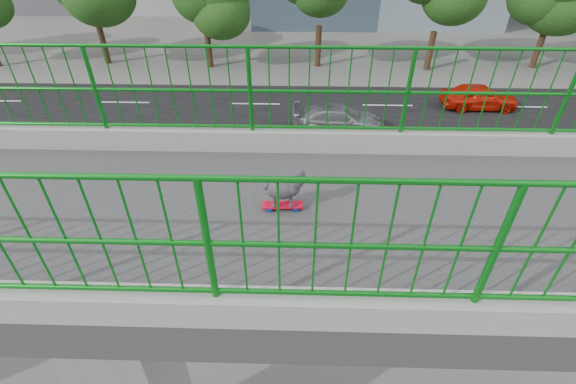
# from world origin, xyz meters

# --- Properties ---
(road) EXTENTS (18.00, 90.00, 0.02)m
(road) POSITION_xyz_m (-13.00, 0.00, 0.01)
(road) COLOR black
(road) RESTS_ON ground
(footbridge) EXTENTS (3.00, 24.00, 7.00)m
(footbridge) POSITION_xyz_m (0.00, 0.00, 5.22)
(footbridge) COLOR #2D2D2F
(footbridge) RESTS_ON ground
(railing) EXTENTS (3.00, 24.00, 1.42)m
(railing) POSITION_xyz_m (0.00, 0.00, 7.21)
(railing) COLOR gray
(railing) RESTS_ON footbridge
(skateboard) EXTENTS (0.15, 0.45, 0.06)m
(skateboard) POSITION_xyz_m (-0.07, 2.46, 7.04)
(skateboard) COLOR red
(skateboard) RESTS_ON footbridge
(poodle) EXTENTS (0.22, 0.51, 0.42)m
(poodle) POSITION_xyz_m (-0.07, 2.49, 7.29)
(poodle) COLOR #2C292E
(poodle) RESTS_ON skateboard
(car_0) EXTENTS (1.82, 4.54, 1.55)m
(car_0) POSITION_xyz_m (-6.00, -0.16, 0.77)
(car_0) COLOR silver
(car_0) RESTS_ON ground
(car_1) EXTENTS (1.38, 3.97, 1.31)m
(car_1) POSITION_xyz_m (-9.20, 6.82, 0.65)
(car_1) COLOR silver
(car_1) RESTS_ON ground
(car_2) EXTENTS (2.54, 5.50, 1.53)m
(car_2) POSITION_xyz_m (-12.40, -1.99, 0.76)
(car_2) COLOR black
(car_2) RESTS_ON ground
(car_3) EXTENTS (1.95, 4.80, 1.39)m
(car_3) POSITION_xyz_m (-15.60, 4.76, 0.70)
(car_3) COLOR gray
(car_3) RESTS_ON ground
(car_4) EXTENTS (1.71, 4.26, 1.45)m
(car_4) POSITION_xyz_m (-18.80, 13.22, 0.73)
(car_4) COLOR red
(car_4) RESTS_ON ground
(car_6) EXTENTS (2.15, 4.67, 1.30)m
(car_6) POSITION_xyz_m (-9.20, -8.69, 0.65)
(car_6) COLOR red
(car_6) RESTS_ON ground
(car_7) EXTENTS (2.02, 4.97, 1.44)m
(car_7) POSITION_xyz_m (-12.40, -10.39, 0.72)
(car_7) COLOR black
(car_7) RESTS_ON ground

